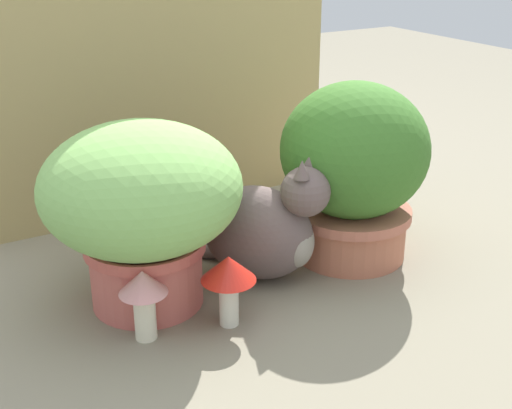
# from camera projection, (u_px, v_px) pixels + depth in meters

# --- Properties ---
(ground_plane) EXTENTS (6.00, 6.00, 0.00)m
(ground_plane) POSITION_uv_depth(u_px,v_px,m) (233.00, 294.00, 1.53)
(ground_plane) COLOR gray
(cardboard_backdrop) EXTENTS (1.03, 0.03, 0.96)m
(cardboard_backdrop) POSITION_uv_depth(u_px,v_px,m) (156.00, 38.00, 1.80)
(cardboard_backdrop) COLOR tan
(cardboard_backdrop) RESTS_ON ground
(grass_planter) EXTENTS (0.42, 0.42, 0.40)m
(grass_planter) POSITION_uv_depth(u_px,v_px,m) (142.00, 202.00, 1.41)
(grass_planter) COLOR #BF5D53
(grass_planter) RESTS_ON ground
(leafy_planter) EXTENTS (0.35, 0.35, 0.43)m
(leafy_planter) POSITION_uv_depth(u_px,v_px,m) (353.00, 168.00, 1.63)
(leafy_planter) COLOR #B96A4D
(leafy_planter) RESTS_ON ground
(cat) EXTENTS (0.30, 0.36, 0.32)m
(cat) POSITION_uv_depth(u_px,v_px,m) (265.00, 229.00, 1.56)
(cat) COLOR #62514E
(cat) RESTS_ON ground
(mushroom_ornament_red) EXTENTS (0.11, 0.11, 0.15)m
(mushroom_ornament_red) POSITION_uv_depth(u_px,v_px,m) (228.00, 275.00, 1.37)
(mushroom_ornament_red) COLOR silver
(mushroom_ornament_red) RESTS_ON ground
(mushroom_ornament_pink) EXTENTS (0.10, 0.10, 0.15)m
(mushroom_ornament_pink) POSITION_uv_depth(u_px,v_px,m) (143.00, 292.00, 1.33)
(mushroom_ornament_pink) COLOR #EDE7C6
(mushroom_ornament_pink) RESTS_ON ground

